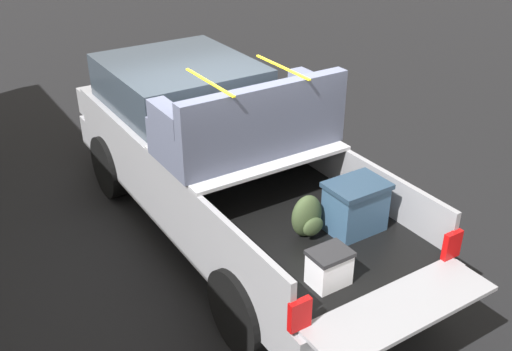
# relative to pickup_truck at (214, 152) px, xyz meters

# --- Properties ---
(ground_plane) EXTENTS (40.00, 40.00, 0.00)m
(ground_plane) POSITION_rel_pickup_truck_xyz_m (-0.38, 0.00, -0.99)
(ground_plane) COLOR black
(pickup_truck) EXTENTS (6.05, 2.06, 2.23)m
(pickup_truck) POSITION_rel_pickup_truck_xyz_m (0.00, 0.00, 0.00)
(pickup_truck) COLOR gray
(pickup_truck) RESTS_ON ground_plane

